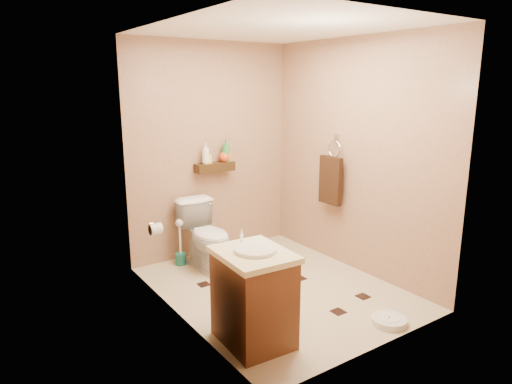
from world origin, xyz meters
TOP-DOWN VIEW (x-y plane):
  - ground at (0.00, 0.00)m, footprint 2.50×2.50m
  - wall_back at (0.00, 1.25)m, footprint 2.00×0.04m
  - wall_front at (0.00, -1.25)m, footprint 2.00×0.04m
  - wall_left at (-1.00, 0.00)m, footprint 0.04×2.50m
  - wall_right at (1.00, 0.00)m, footprint 0.04×2.50m
  - ceiling at (0.00, 0.00)m, footprint 2.00×2.50m
  - wall_shelf at (0.00, 1.17)m, footprint 0.46×0.14m
  - floor_accents at (0.05, -0.07)m, footprint 1.22×1.37m
  - toilet at (-0.30, 0.83)m, footprint 0.41×0.71m
  - vanity at (-0.70, -0.65)m, footprint 0.52×0.62m
  - bathroom_scale at (0.37, -1.07)m, footprint 0.35×0.35m
  - toilet_brush at (-0.50, 1.07)m, footprint 0.12×0.12m
  - towel_ring at (0.91, 0.25)m, footprint 0.12×0.30m
  - toilet_paper at (-0.94, 0.65)m, footprint 0.12×0.11m
  - bottle_a at (-0.11, 1.17)m, footprint 0.13×0.13m
  - bottle_b at (-0.09, 1.17)m, footprint 0.08×0.08m
  - bottle_c at (0.13, 1.17)m, footprint 0.17×0.17m
  - bottle_d at (0.15, 1.17)m, footprint 0.14×0.14m
  - bottle_e at (0.18, 1.17)m, footprint 0.09×0.09m

SIDE VIEW (x-z plane):
  - ground at x=0.00m, z-range 0.00..0.00m
  - floor_accents at x=0.05m, z-range 0.00..0.01m
  - bathroom_scale at x=0.37m, z-range 0.00..0.06m
  - toilet_brush at x=-0.50m, z-range -0.08..0.44m
  - toilet at x=-0.30m, z-range 0.00..0.73m
  - vanity at x=-0.70m, z-range -0.05..0.80m
  - toilet_paper at x=-0.94m, z-range 0.54..0.66m
  - towel_ring at x=0.91m, z-range 0.57..1.33m
  - wall_shelf at x=0.00m, z-range 0.97..1.07m
  - bottle_e at x=0.18m, z-range 1.07..1.22m
  - bottle_b at x=-0.09m, z-range 1.07..1.22m
  - bottle_c at x=0.13m, z-range 1.07..1.23m
  - bottle_a at x=-0.11m, z-range 1.07..1.30m
  - bottle_d at x=0.15m, z-range 1.07..1.33m
  - wall_back at x=0.00m, z-range 0.00..2.40m
  - wall_front at x=0.00m, z-range 0.00..2.40m
  - wall_left at x=-1.00m, z-range 0.00..2.40m
  - wall_right at x=1.00m, z-range 0.00..2.40m
  - ceiling at x=0.00m, z-range 2.39..2.41m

